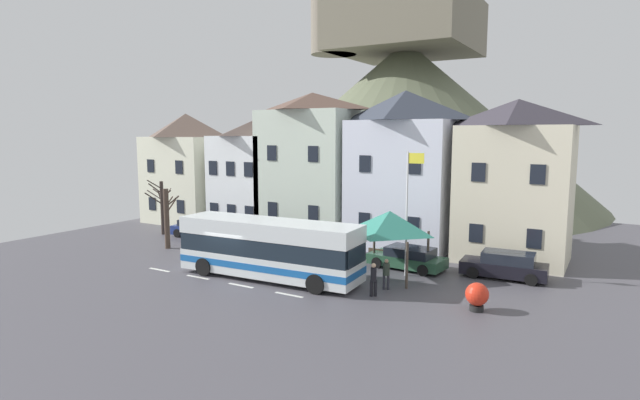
{
  "coord_description": "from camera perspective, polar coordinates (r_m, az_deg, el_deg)",
  "views": [
    {
      "loc": [
        17.86,
        -20.89,
        7.78
      ],
      "look_at": [
        3.43,
        3.67,
        4.05
      ],
      "focal_mm": 28.36,
      "sensor_mm": 36.0,
      "label": 1
    }
  ],
  "objects": [
    {
      "name": "ground_plane",
      "position": [
        28.57,
        -9.81,
        -8.51
      ],
      "size": [
        40.0,
        60.0,
        0.07
      ],
      "color": "#4D4A52"
    },
    {
      "name": "townhouse_00",
      "position": [
        46.16,
        -14.73,
        3.48
      ],
      "size": [
        6.72,
        5.22,
        9.54
      ],
      "color": "silver",
      "rests_on": "ground_plane"
    },
    {
      "name": "townhouse_01",
      "position": [
        41.71,
        -7.45,
        2.8
      ],
      "size": [
        5.28,
        5.89,
        8.87
      ],
      "color": "white",
      "rests_on": "ground_plane"
    },
    {
      "name": "townhouse_02",
      "position": [
        38.3,
        -0.86,
        3.92
      ],
      "size": [
        6.99,
        5.61,
        10.83
      ],
      "color": "beige",
      "rests_on": "ground_plane"
    },
    {
      "name": "townhouse_03",
      "position": [
        34.92,
        9.47,
        3.34
      ],
      "size": [
        6.77,
        5.33,
        10.67
      ],
      "color": "silver",
      "rests_on": "ground_plane"
    },
    {
      "name": "townhouse_04",
      "position": [
        32.99,
        21.12,
        2.0
      ],
      "size": [
        6.38,
        5.15,
        9.85
      ],
      "color": "beige",
      "rests_on": "ground_plane"
    },
    {
      "name": "hilltop_castle",
      "position": [
        57.22,
        9.44,
        8.94
      ],
      "size": [
        41.67,
        41.67,
        24.24
      ],
      "color": "#626950",
      "rests_on": "ground_plane"
    },
    {
      "name": "transit_bus",
      "position": [
        27.47,
        -5.76,
        -5.57
      ],
      "size": [
        10.44,
        3.12,
        3.18
      ],
      "rotation": [
        0.0,
        0.0,
        0.05
      ],
      "color": "silver",
      "rests_on": "ground_plane"
    },
    {
      "name": "bus_shelter",
      "position": [
        27.77,
        7.87,
        -2.53
      ],
      "size": [
        3.6,
        3.6,
        3.63
      ],
      "color": "#473D33",
      "rests_on": "ground_plane"
    },
    {
      "name": "parked_car_00",
      "position": [
        39.67,
        -13.59,
        -3.1
      ],
      "size": [
        4.09,
        2.35,
        1.31
      ],
      "rotation": [
        0.0,
        0.0,
        0.11
      ],
      "color": "navy",
      "rests_on": "ground_plane"
    },
    {
      "name": "parked_car_01",
      "position": [
        35.57,
        -5.94,
        -4.15
      ],
      "size": [
        4.46,
        2.04,
        1.3
      ],
      "rotation": [
        0.0,
        0.0,
        0.03
      ],
      "color": "black",
      "rests_on": "ground_plane"
    },
    {
      "name": "parked_car_02",
      "position": [
        29.36,
        20.14,
        -6.95
      ],
      "size": [
        4.54,
        2.06,
        1.45
      ],
      "rotation": [
        0.0,
        0.0,
        3.2
      ],
      "color": "black",
      "rests_on": "ground_plane"
    },
    {
      "name": "parked_car_03",
      "position": [
        29.94,
        9.86,
        -6.46
      ],
      "size": [
        4.57,
        2.35,
        1.29
      ],
      "rotation": [
        0.0,
        0.0,
        3.04
      ],
      "color": "#295139",
      "rests_on": "ground_plane"
    },
    {
      "name": "pedestrian_00",
      "position": [
        25.77,
        7.48,
        -7.99
      ],
      "size": [
        0.35,
        0.35,
        1.58
      ],
      "color": "#2D2D38",
      "rests_on": "ground_plane"
    },
    {
      "name": "pedestrian_01",
      "position": [
        24.72,
        6.05,
        -8.85
      ],
      "size": [
        0.32,
        0.28,
        1.63
      ],
      "color": "black",
      "rests_on": "ground_plane"
    },
    {
      "name": "public_bench",
      "position": [
        30.84,
        6.66,
        -6.3
      ],
      "size": [
        1.51,
        0.48,
        0.87
      ],
      "color": "#473828",
      "rests_on": "ground_plane"
    },
    {
      "name": "flagpole",
      "position": [
        27.79,
        9.93,
        -0.51
      ],
      "size": [
        0.95,
        0.1,
        6.85
      ],
      "color": "silver",
      "rests_on": "ground_plane"
    },
    {
      "name": "harbour_buoy",
      "position": [
        23.72,
        17.29,
        -10.23
      ],
      "size": [
        1.03,
        1.03,
        1.28
      ],
      "color": "black",
      "rests_on": "ground_plane"
    },
    {
      "name": "bare_tree_00",
      "position": [
        41.04,
        -17.47,
        -0.56
      ],
      "size": [
        2.51,
        1.33,
        4.34
      ],
      "color": "#382D28",
      "rests_on": "ground_plane"
    },
    {
      "name": "bare_tree_01",
      "position": [
        35.92,
        -16.88,
        -1.93
      ],
      "size": [
        1.19,
        1.12,
        4.1
      ],
      "color": "#47382D",
      "rests_on": "ground_plane"
    }
  ]
}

